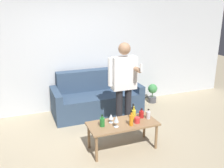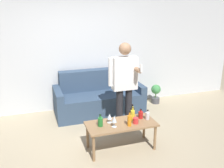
% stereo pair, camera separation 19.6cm
% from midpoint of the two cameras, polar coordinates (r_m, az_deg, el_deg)
% --- Properties ---
extents(ground_plane, '(16.00, 16.00, 0.00)m').
position_cam_midpoint_polar(ground_plane, '(4.22, -0.67, -14.77)').
color(ground_plane, tan).
extents(wall_back, '(8.00, 0.06, 2.70)m').
position_cam_midpoint_polar(wall_back, '(5.53, -6.93, 7.91)').
color(wall_back, silver).
rests_on(wall_back, ground_plane).
extents(couch, '(1.88, 0.83, 0.91)m').
position_cam_midpoint_polar(couch, '(5.46, -2.07, -3.25)').
color(couch, '#334760').
rests_on(couch, ground_plane).
extents(coffee_table, '(1.12, 0.51, 0.46)m').
position_cam_midpoint_polar(coffee_table, '(4.06, 3.51, -9.59)').
color(coffee_table, '#8E6B47').
rests_on(coffee_table, ground_plane).
extents(bottle_orange, '(0.06, 0.06, 0.24)m').
position_cam_midpoint_polar(bottle_orange, '(3.92, 5.46, -8.25)').
color(bottle_orange, orange).
rests_on(bottle_orange, coffee_table).
extents(bottle_green, '(0.08, 0.08, 0.16)m').
position_cam_midpoint_polar(bottle_green, '(4.21, 7.90, -6.96)').
color(bottle_green, '#B21E1E').
rests_on(bottle_green, coffee_table).
extents(bottle_dark, '(0.07, 0.07, 0.23)m').
position_cam_midpoint_polar(bottle_dark, '(4.12, 6.15, -7.04)').
color(bottle_dark, yellow).
rests_on(bottle_dark, coffee_table).
extents(bottle_yellow, '(0.08, 0.08, 0.19)m').
position_cam_midpoint_polar(bottle_yellow, '(3.91, -1.23, -8.59)').
color(bottle_yellow, '#23752D').
rests_on(bottle_yellow, coffee_table).
extents(bottle_red, '(0.07, 0.07, 0.24)m').
position_cam_midpoint_polar(bottle_red, '(4.21, 6.01, -6.46)').
color(bottle_red, black).
rests_on(bottle_red, coffee_table).
extents(bottle_clear, '(0.07, 0.07, 0.17)m').
position_cam_midpoint_polar(bottle_clear, '(4.19, 9.46, -7.14)').
color(bottle_clear, silver).
rests_on(bottle_clear, coffee_table).
extents(wine_glass_near, '(0.08, 0.08, 0.19)m').
position_cam_midpoint_polar(wine_glass_near, '(3.86, 2.00, -8.08)').
color(wine_glass_near, silver).
rests_on(wine_glass_near, coffee_table).
extents(wine_glass_far, '(0.08, 0.08, 0.15)m').
position_cam_midpoint_polar(wine_glass_far, '(4.00, 0.84, -7.50)').
color(wine_glass_far, silver).
rests_on(wine_glass_far, coffee_table).
extents(cup_on_table, '(0.09, 0.09, 0.09)m').
position_cam_midpoint_polar(cup_on_table, '(4.03, 6.82, -8.32)').
color(cup_on_table, red).
rests_on(cup_on_table, coffee_table).
extents(person_standing_front, '(0.53, 0.43, 1.64)m').
position_cam_midpoint_polar(person_standing_front, '(4.52, 4.06, 0.81)').
color(person_standing_front, '#232328').
rests_on(person_standing_front, ground_plane).
extents(potted_plant, '(0.23, 0.23, 0.46)m').
position_cam_midpoint_polar(potted_plant, '(6.10, 10.89, -1.99)').
color(potted_plant, '#4C4C51').
rests_on(potted_plant, ground_plane).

